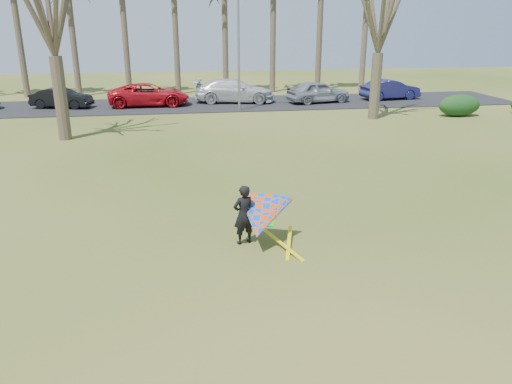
{
  "coord_description": "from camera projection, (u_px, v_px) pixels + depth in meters",
  "views": [
    {
      "loc": [
        -2.16,
        -11.7,
        5.91
      ],
      "look_at": [
        0.0,
        2.0,
        1.1
      ],
      "focal_mm": 35.0,
      "sensor_mm": 36.0,
      "label": 1
    }
  ],
  "objects": [
    {
      "name": "hedge_near",
      "position": [
        459.0,
        105.0,
        31.96
      ],
      "size": [
        2.78,
        1.26,
        1.39
      ],
      "primitive_type": "ellipsoid",
      "color": "#133614",
      "rests_on": "ground"
    },
    {
      "name": "kite_flyer",
      "position": [
        259.0,
        217.0,
        13.51
      ],
      "size": [
        2.13,
        2.39,
        2.02
      ],
      "color": "black",
      "rests_on": "ground"
    },
    {
      "name": "ground",
      "position": [
        268.0,
        256.0,
        13.17
      ],
      "size": [
        100.0,
        100.0,
        0.0
      ],
      "primitive_type": "plane",
      "color": "#254B10",
      "rests_on": "ground"
    },
    {
      "name": "car_5",
      "position": [
        390.0,
        89.0,
        38.42
      ],
      "size": [
        4.73,
        2.22,
        1.5
      ],
      "primitive_type": "imported",
      "rotation": [
        0.0,
        0.0,
        1.71
      ],
      "color": "navy",
      "rests_on": "parking_strip"
    },
    {
      "name": "car_1",
      "position": [
        61.0,
        98.0,
        34.68
      ],
      "size": [
        4.37,
        2.37,
        1.37
      ],
      "primitive_type": "imported",
      "rotation": [
        0.0,
        0.0,
        1.34
      ],
      "color": "black",
      "rests_on": "parking_strip"
    },
    {
      "name": "car_2",
      "position": [
        149.0,
        95.0,
        35.51
      ],
      "size": [
        5.68,
        2.67,
        1.57
      ],
      "primitive_type": "imported",
      "rotation": [
        0.0,
        0.0,
        1.58
      ],
      "color": "red",
      "rests_on": "parking_strip"
    },
    {
      "name": "streetlight",
      "position": [
        241.0,
        43.0,
        32.56
      ],
      "size": [
        2.28,
        0.18,
        8.0
      ],
      "color": "gray",
      "rests_on": "ground"
    },
    {
      "name": "bare_tree_right",
      "position": [
        381.0,
        8.0,
        29.3
      ],
      "size": [
        6.27,
        6.27,
        9.21
      ],
      "color": "#463A2A",
      "rests_on": "ground"
    },
    {
      "name": "car_4",
      "position": [
        318.0,
        92.0,
        36.9
      ],
      "size": [
        4.95,
        2.79,
        1.59
      ],
      "primitive_type": "imported",
      "rotation": [
        0.0,
        0.0,
        1.78
      ],
      "color": "gray",
      "rests_on": "parking_strip"
    },
    {
      "name": "car_3",
      "position": [
        235.0,
        91.0,
        37.01
      ],
      "size": [
        6.17,
        3.27,
        1.7
      ],
      "primitive_type": "imported",
      "rotation": [
        0.0,
        0.0,
        1.41
      ],
      "color": "silver",
      "rests_on": "parking_strip"
    },
    {
      "name": "parking_strip",
      "position": [
        207.0,
        104.0,
        36.5
      ],
      "size": [
        46.0,
        7.0,
        0.06
      ],
      "primitive_type": "cube",
      "color": "black",
      "rests_on": "ground"
    }
  ]
}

